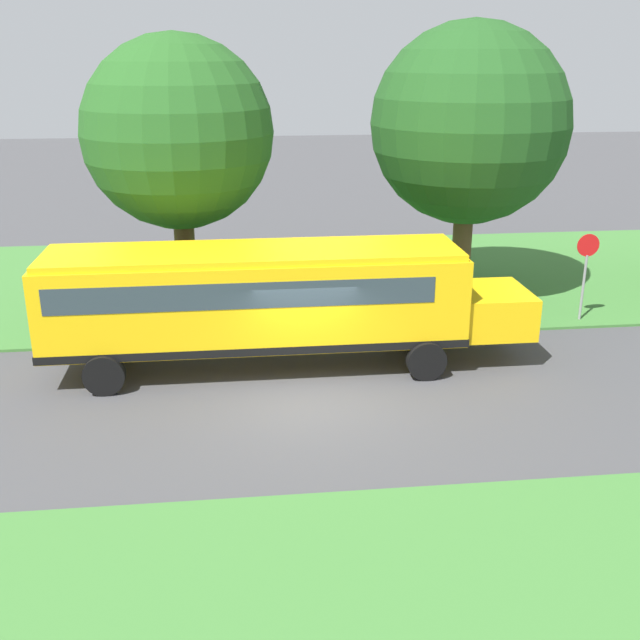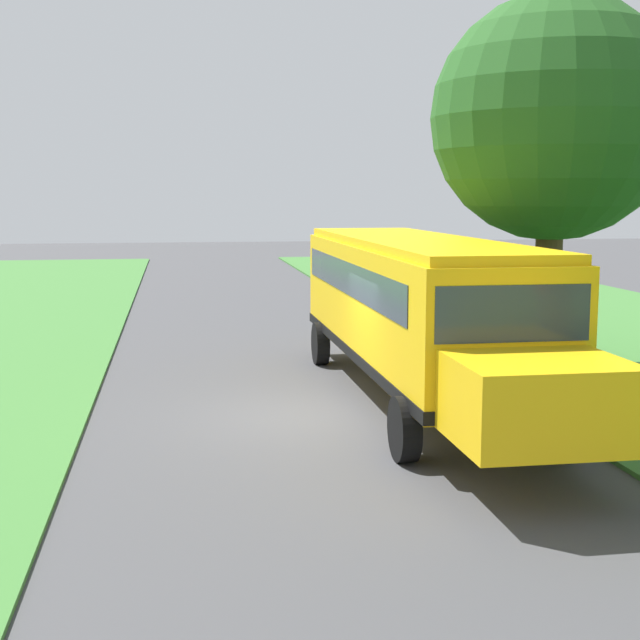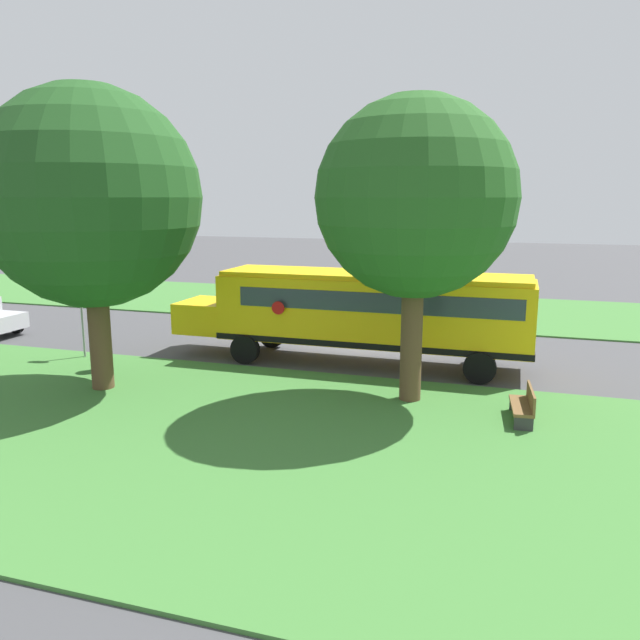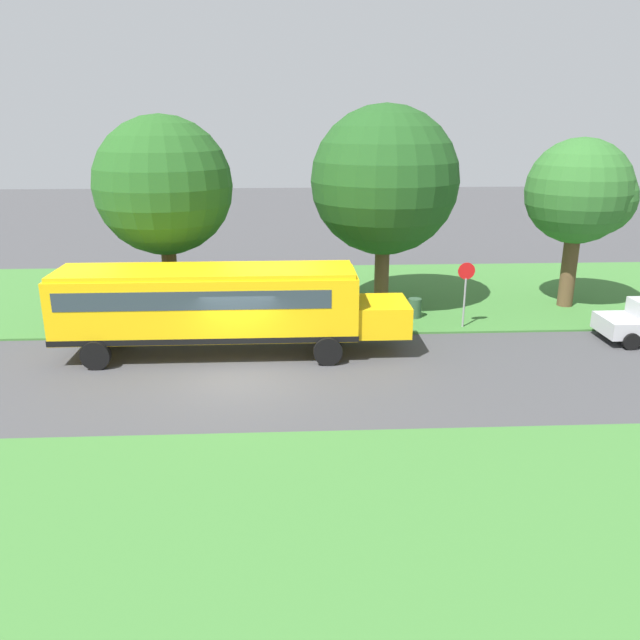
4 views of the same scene
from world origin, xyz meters
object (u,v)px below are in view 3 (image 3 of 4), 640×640
object	(u,v)px
stop_sign	(82,311)
oak_tree_roadside_mid	(97,196)
oak_tree_beside_bus	(412,197)
school_bus	(364,309)
park_bench	(524,405)
trash_bin	(101,359)

from	to	relation	value
stop_sign	oak_tree_roadside_mid	bearing A→B (deg)	-132.47
oak_tree_beside_bus	school_bus	bearing A→B (deg)	30.28
oak_tree_beside_bus	oak_tree_roadside_mid	size ratio (longest dim) A/B	0.95
oak_tree_roadside_mid	park_bench	xyz separation A→B (m)	(0.76, -11.81, -5.21)
oak_tree_roadside_mid	trash_bin	world-z (taller)	oak_tree_roadside_mid
oak_tree_beside_bus	park_bench	world-z (taller)	oak_tree_beside_bus
oak_tree_beside_bus	trash_bin	distance (m)	11.29
school_bus	oak_tree_roadside_mid	xyz separation A→B (m)	(-5.20, 6.55, 3.76)
stop_sign	park_bench	world-z (taller)	stop_sign
school_bus	trash_bin	world-z (taller)	school_bus
school_bus	park_bench	xyz separation A→B (m)	(-4.44, -5.26, -1.45)
school_bus	stop_sign	distance (m)	9.92
stop_sign	park_bench	xyz separation A→B (m)	(-2.05, -14.88, -1.26)
school_bus	trash_bin	xyz separation A→B (m)	(-3.75, 7.91, -1.47)
school_bus	park_bench	world-z (taller)	school_bus
oak_tree_beside_bus	oak_tree_roadside_mid	world-z (taller)	oak_tree_roadside_mid
school_bus	oak_tree_roadside_mid	world-z (taller)	oak_tree_roadside_mid
stop_sign	park_bench	distance (m)	15.08
school_bus	trash_bin	size ratio (longest dim) A/B	13.80
trash_bin	school_bus	bearing A→B (deg)	-64.62
trash_bin	park_bench	bearing A→B (deg)	-93.00
stop_sign	trash_bin	world-z (taller)	stop_sign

